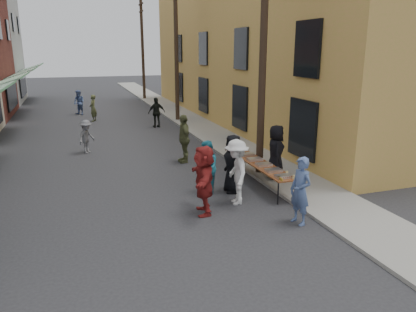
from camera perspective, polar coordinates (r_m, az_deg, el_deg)
ground at (r=11.19m, az=-6.30°, el=-9.05°), size 120.00×120.00×0.00m
sidewalk at (r=26.39m, az=-2.81°, el=5.15°), size 2.20×60.00×0.10m
building_ochre at (r=27.41m, az=10.50°, el=15.69°), size 10.00×28.00×10.00m
utility_pole_near at (r=14.51m, az=7.77°, el=14.68°), size 0.26×0.26×9.00m
utility_pole_mid at (r=25.82m, az=-4.49°, el=14.83°), size 0.26×0.26×9.00m
utility_pole_far at (r=37.56m, az=-9.19°, el=14.72°), size 0.26×0.26×9.00m
serving_table at (r=13.88m, az=7.28°, el=-1.16°), size 0.70×4.00×0.75m
catering_tray_sausage at (r=12.46m, az=10.59°, el=-2.80°), size 0.50×0.33×0.08m
catering_tray_foil_b at (r=13.01m, az=9.21°, el=-1.99°), size 0.50×0.33×0.08m
catering_tray_buns at (r=13.60m, az=7.84°, el=-1.18°), size 0.50×0.33×0.08m
catering_tray_foil_d at (r=14.21m, az=6.59°, el=-0.44°), size 0.50×0.33×0.08m
catering_tray_buns_end at (r=14.82m, az=5.45°, el=0.24°), size 0.50×0.33×0.08m
condiment_jar_a at (r=12.11m, az=10.37°, el=-3.32°), size 0.07×0.07×0.08m
condiment_jar_b at (r=12.19m, az=10.15°, el=-3.18°), size 0.07×0.07×0.08m
condiment_jar_c at (r=12.28m, az=9.92°, el=-3.05°), size 0.07×0.07×0.08m
cup_stack at (r=12.35m, az=11.97°, el=-2.95°), size 0.08×0.08×0.12m
guest_front_a at (r=13.02m, az=3.53°, el=-1.08°), size 0.67×0.97×1.89m
guest_front_b at (r=10.92m, az=12.88°, el=-4.81°), size 0.57×0.75×1.83m
guest_front_c at (r=12.89m, az=-0.18°, el=-1.61°), size 0.71×0.88×1.72m
guest_front_d at (r=12.03m, az=4.00°, el=-2.26°), size 0.94×1.38×1.96m
guest_front_e at (r=16.47m, az=-3.41°, el=2.46°), size 0.49×1.15×1.96m
guest_queue_back at (r=11.29m, az=-0.57°, el=-3.38°), size 0.97×1.91×1.97m
server at (r=14.26m, az=9.52°, el=0.57°), size 0.88×1.07×1.89m
passerby_left at (r=18.74m, az=-16.72°, el=2.63°), size 1.04×1.08×1.48m
passerby_mid at (r=24.06m, az=-7.24°, el=6.09°), size 1.09×0.59×1.76m
passerby_right at (r=26.89m, az=-15.86°, el=6.50°), size 0.61×0.72×1.69m
passerby_far at (r=29.86m, az=-17.67°, el=7.18°), size 1.04×1.05×1.71m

